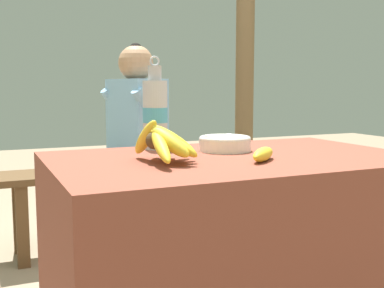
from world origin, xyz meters
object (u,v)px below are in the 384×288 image
object	(u,v)px
banana_bunch_ripe	(164,141)
seated_vendor	(130,130)
banana_bunch_green	(65,161)
serving_bowl	(225,142)
wooden_bench	(128,181)
support_post_far	(245,21)
loose_banana_front	(263,154)
water_bottle	(155,113)

from	to	relation	value
banana_bunch_ripe	seated_vendor	size ratio (longest dim) A/B	0.26
banana_bunch_green	serving_bowl	bearing A→B (deg)	-72.15
wooden_bench	support_post_far	size ratio (longest dim) A/B	0.50
banana_bunch_ripe	seated_vendor	distance (m)	1.29
serving_bowl	wooden_bench	world-z (taller)	serving_bowl
loose_banana_front	support_post_far	world-z (taller)	support_post_far
banana_bunch_ripe	banana_bunch_green	size ratio (longest dim) A/B	1.13
seated_vendor	support_post_far	size ratio (longest dim) A/B	0.42
serving_bowl	seated_vendor	bearing A→B (deg)	90.91
seated_vendor	banana_bunch_green	xyz separation A→B (m)	(-0.35, 0.04, -0.16)
water_bottle	support_post_far	xyz separation A→B (m)	(1.14, 1.33, 0.55)
loose_banana_front	wooden_bench	world-z (taller)	loose_banana_front
water_bottle	serving_bowl	bearing A→B (deg)	-36.17
wooden_bench	banana_bunch_green	world-z (taller)	banana_bunch_green
water_bottle	wooden_bench	bearing A→B (deg)	79.49
support_post_far	serving_bowl	bearing A→B (deg)	-122.29
loose_banana_front	support_post_far	distance (m)	2.08
water_bottle	support_post_far	size ratio (longest dim) A/B	0.12
wooden_bench	banana_bunch_ripe	bearing A→B (deg)	-101.60
loose_banana_front	seated_vendor	world-z (taller)	seated_vendor
banana_bunch_ripe	wooden_bench	world-z (taller)	banana_bunch_ripe
serving_bowl	seated_vendor	xyz separation A→B (m)	(-0.02, 1.10, -0.05)
wooden_bench	seated_vendor	bearing A→B (deg)	-86.77
wooden_bench	support_post_far	world-z (taller)	support_post_far
support_post_far	water_bottle	bearing A→B (deg)	-130.58
water_bottle	seated_vendor	world-z (taller)	seated_vendor
banana_bunch_ripe	wooden_bench	size ratio (longest dim) A/B	0.22
serving_bowl	seated_vendor	distance (m)	1.10
water_bottle	loose_banana_front	distance (m)	0.46
banana_bunch_ripe	support_post_far	distance (m)	2.14
loose_banana_front	serving_bowl	bearing A→B (deg)	89.48
wooden_bench	support_post_far	distance (m)	1.42
banana_bunch_ripe	serving_bowl	xyz separation A→B (m)	(0.29, 0.16, -0.03)
banana_bunch_green	banana_bunch_ripe	bearing A→B (deg)	-86.48
water_bottle	loose_banana_front	size ratio (longest dim) A/B	2.23
banana_bunch_ripe	serving_bowl	size ratio (longest dim) A/B	1.67
serving_bowl	support_post_far	world-z (taller)	support_post_far
banana_bunch_ripe	water_bottle	xyz separation A→B (m)	(0.08, 0.31, 0.07)
loose_banana_front	support_post_far	size ratio (longest dim) A/B	0.05
wooden_bench	seated_vendor	distance (m)	0.30
banana_bunch_green	support_post_far	world-z (taller)	support_post_far
banana_bunch_ripe	wooden_bench	distance (m)	1.38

